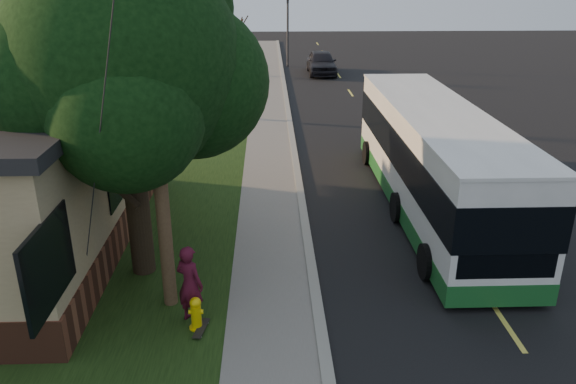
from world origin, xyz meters
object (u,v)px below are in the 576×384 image
object	(u,v)px
leafy_tree	(125,63)
traffic_signal	(288,24)
fire_hydrant	(196,313)
bare_tree_far	(239,47)
skateboarder	(190,284)
skateboard_main	(201,328)
distant_car	(321,62)
transit_bus	(433,157)
bare_tree_near	(218,76)
utility_pole	(153,104)

from	to	relation	value
leafy_tree	traffic_signal	distance (m)	31.76
fire_hydrant	bare_tree_far	size ratio (longest dim) A/B	0.18
fire_hydrant	skateboarder	bearing A→B (deg)	114.40
skateboard_main	distant_car	bearing A→B (deg)	80.21
bare_tree_far	transit_bus	world-z (taller)	bare_tree_far
bare_tree_near	skateboard_main	world-z (taller)	bare_tree_near
leafy_tree	skateboarder	distance (m)	5.03
skateboarder	skateboard_main	size ratio (longest dim) A/B	2.42
bare_tree_near	distant_car	size ratio (longest dim) A/B	0.89
bare_tree_far	skateboard_main	distance (m)	30.15
traffic_signal	transit_bus	world-z (taller)	traffic_signal
bare_tree_far	distant_car	size ratio (longest dim) A/B	0.83
bare_tree_near	traffic_signal	world-z (taller)	traffic_signal
leafy_tree	transit_bus	size ratio (longest dim) A/B	0.66
skateboard_main	bare_tree_far	bearing A→B (deg)	90.95
bare_tree_far	traffic_signal	world-z (taller)	traffic_signal
traffic_signal	skateboard_main	bearing A→B (deg)	-95.03
bare_tree_near	utility_pole	bearing A→B (deg)	-89.34
transit_bus	fire_hydrant	bearing A→B (deg)	-136.42
utility_pole	leafy_tree	world-z (taller)	utility_pole
utility_pole	skateboarder	size ratio (longest dim) A/B	5.12
skateboarder	distant_car	xyz separation A→B (m)	(5.54, 30.40, -0.13)
skateboard_main	leafy_tree	bearing A→B (deg)	121.38
leafy_tree	skateboard_main	size ratio (longest dim) A/B	10.65
bare_tree_far	skateboarder	distance (m)	29.73
fire_hydrant	bare_tree_far	world-z (taller)	bare_tree_far
transit_bus	traffic_signal	bearing A→B (deg)	97.23
traffic_signal	transit_bus	distance (m)	27.96
bare_tree_near	leafy_tree	bearing A→B (deg)	-92.50
utility_pole	bare_tree_far	bearing A→B (deg)	89.40
utility_pole	leafy_tree	distance (m)	1.94
leafy_tree	traffic_signal	xyz separation A→B (m)	(4.67, 31.35, -2.00)
skateboarder	skateboard_main	distance (m)	0.95
transit_bus	skateboard_main	size ratio (longest dim) A/B	16.22
bare_tree_near	skateboard_main	size ratio (longest dim) A/B	5.88
fire_hydrant	utility_pole	bearing A→B (deg)	125.38
skateboarder	traffic_signal	bearing A→B (deg)	-64.60
fire_hydrant	skateboard_main	xyz separation A→B (m)	(0.10, -0.09, -0.31)
utility_pole	distant_car	distance (m)	30.57
utility_pole	skateboard_main	size ratio (longest dim) A/B	12.39
utility_pole	leafy_tree	xyz separation A→B (m)	(-0.87, 1.66, 0.54)
utility_pole	bare_tree_near	world-z (taller)	utility_pole
utility_pole	distant_car	bearing A→B (deg)	78.36
fire_hydrant	bare_tree_far	xyz separation A→B (m)	(-0.40, 30.00, 1.57)
bare_tree_far	utility_pole	bearing A→B (deg)	-90.60
bare_tree_near	traffic_signal	distance (m)	16.52
bare_tree_near	traffic_signal	xyz separation A→B (m)	(4.00, 16.00, 1.01)
utility_pole	skateboard_main	distance (m)	4.71
fire_hydrant	bare_tree_near	distance (m)	18.10
fire_hydrant	traffic_signal	bearing A→B (deg)	84.79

